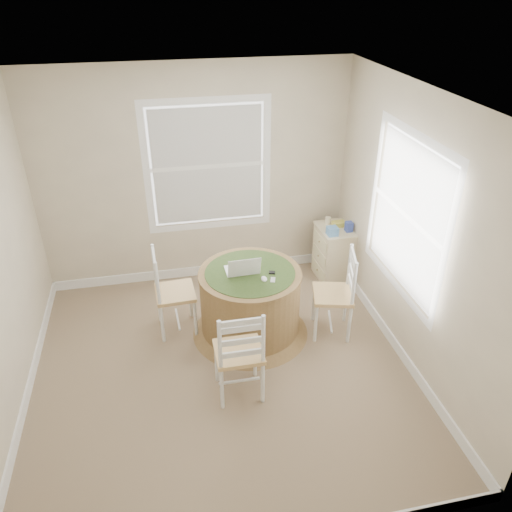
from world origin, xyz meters
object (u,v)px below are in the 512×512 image
object	(u,v)px
round_table	(250,300)
chair_near	(239,351)
chair_right	(333,294)
chair_left	(175,292)
corner_chest	(333,253)
laptop	(242,269)

from	to	relation	value
round_table	chair_near	bearing A→B (deg)	-90.53
chair_right	chair_left	bearing A→B (deg)	-88.79
chair_left	corner_chest	bearing A→B (deg)	-74.50
chair_left	corner_chest	xyz separation A→B (m)	(1.98, 0.64, -0.13)
chair_right	corner_chest	xyz separation A→B (m)	(0.37, 1.02, -0.13)
round_table	chair_left	world-z (taller)	chair_left
chair_right	corner_chest	size ratio (longest dim) A/B	1.37
chair_right	corner_chest	bearing A→B (deg)	174.32
chair_near	corner_chest	size ratio (longest dim) A/B	1.37
laptop	corner_chest	xyz separation A→B (m)	(1.29, 0.84, -0.44)
round_table	corner_chest	xyz separation A→B (m)	(1.22, 0.86, -0.06)
chair_near	corner_chest	bearing A→B (deg)	-130.94
chair_near	laptop	bearing A→B (deg)	-102.60
chair_left	chair_right	bearing A→B (deg)	-105.77
round_table	laptop	size ratio (longest dim) A/B	3.68
laptop	corner_chest	distance (m)	1.60
round_table	chair_near	world-z (taller)	chair_near
round_table	chair_left	size ratio (longest dim) A/B	1.30
round_table	laptop	xyz separation A→B (m)	(-0.07, 0.02, 0.37)
laptop	chair_near	bearing A→B (deg)	75.56
corner_chest	round_table	bearing A→B (deg)	-147.33
corner_chest	chair_right	bearing A→B (deg)	-112.71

